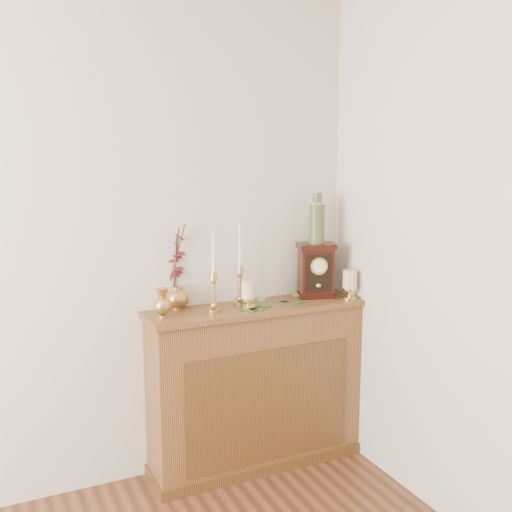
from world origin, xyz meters
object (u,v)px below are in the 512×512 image
ginger_jar (176,270)px  mantel_clock (316,271)px  candlestick_center (240,279)px  ceramic_vase (317,221)px  candlestick_left (214,286)px  bud_vase (162,303)px

ginger_jar → mantel_clock: 0.81m
candlestick_center → ceramic_vase: (0.47, -0.01, 0.29)m
candlestick_left → bud_vase: 0.28m
bud_vase → candlestick_center: bearing=8.6°
ginger_jar → mantel_clock: (0.80, -0.11, -0.05)m
candlestick_left → ceramic_vase: bearing=5.8°
candlestick_center → mantel_clock: (0.47, -0.01, 0.01)m
candlestick_left → ginger_jar: 0.24m
mantel_clock → ginger_jar: bearing=-171.5°
candlestick_left → candlestick_center: (0.18, 0.08, 0.01)m
candlestick_center → ginger_jar: (-0.33, 0.10, 0.06)m
bud_vase → ginger_jar: size_ratio=0.33×
bud_vase → candlestick_left: bearing=-1.3°
ginger_jar → ceramic_vase: bearing=-7.8°
mantel_clock → ceramic_vase: ceramic_vase is taller
candlestick_left → mantel_clock: candlestick_left is taller
ginger_jar → candlestick_left: bearing=-51.2°
bud_vase → ceramic_vase: ceramic_vase is taller
candlestick_center → mantel_clock: candlestick_center is taller
candlestick_left → ceramic_vase: 0.73m
candlestick_left → mantel_clock: 0.66m
candlestick_center → ceramic_vase: ceramic_vase is taller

